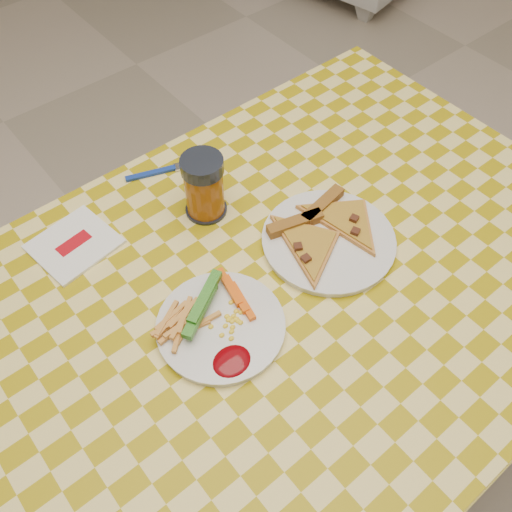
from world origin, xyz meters
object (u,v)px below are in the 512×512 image
at_px(plate_left, 221,327).
at_px(plate_right, 328,241).
at_px(table, 279,309).
at_px(drink_glass, 204,187).

relative_size(plate_left, plate_right, 0.87).
bearing_deg(table, plate_left, -178.68).
height_order(plate_left, plate_right, same).
distance_m(table, drink_glass, 0.27).
distance_m(table, plate_left, 0.16).
xyz_separation_m(table, drink_glass, (0.01, 0.23, 0.14)).
distance_m(plate_left, drink_glass, 0.28).
bearing_deg(drink_glass, plate_left, -121.09).
bearing_deg(table, plate_right, 7.15).
bearing_deg(plate_right, plate_left, -175.76).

